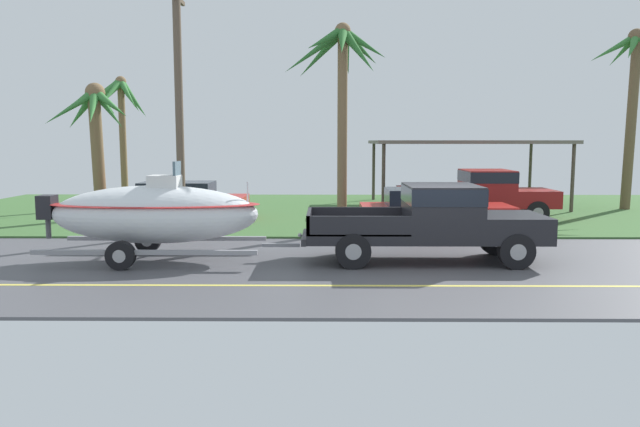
# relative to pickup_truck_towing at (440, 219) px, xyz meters

# --- Properties ---
(ground) EXTENTS (36.00, 22.00, 0.11)m
(ground) POSITION_rel_pickup_truck_towing_xyz_m (-0.38, 7.70, -1.03)
(ground) COLOR #4C4C51
(pickup_truck_towing) EXTENTS (5.76, 1.99, 1.82)m
(pickup_truck_towing) POSITION_rel_pickup_truck_towing_xyz_m (0.00, 0.00, 0.00)
(pickup_truck_towing) COLOR black
(pickup_truck_towing) RESTS_ON ground
(boat_on_trailer) EXTENTS (6.15, 2.30, 2.37)m
(boat_on_trailer) POSITION_rel_pickup_truck_towing_xyz_m (-6.73, 0.00, 0.11)
(boat_on_trailer) COLOR gray
(boat_on_trailer) RESTS_ON ground
(parked_pickup_background) EXTENTS (5.68, 2.12, 1.81)m
(parked_pickup_background) POSITION_rel_pickup_truck_towing_xyz_m (3.02, 7.44, 0.00)
(parked_pickup_background) COLOR maroon
(parked_pickup_background) RESTS_ON ground
(parked_sedan_near) EXTENTS (4.59, 1.90, 1.38)m
(parked_sedan_near) POSITION_rel_pickup_truck_towing_xyz_m (0.65, 4.38, -0.34)
(parked_sedan_near) COLOR #B21E19
(parked_sedan_near) RESTS_ON ground
(parked_sedan_far) EXTENTS (4.48, 1.89, 1.38)m
(parked_sedan_far) POSITION_rel_pickup_truck_towing_xyz_m (-7.84, 7.47, -0.34)
(parked_sedan_far) COLOR #B21E19
(parked_sedan_far) RESTS_ON ground
(carport_awning) EXTENTS (7.91, 5.48, 2.86)m
(carport_awning) POSITION_rel_pickup_truck_towing_xyz_m (3.29, 12.14, 1.73)
(carport_awning) COLOR #4C4238
(carport_awning) RESTS_ON ground
(palm_tree_near_left) EXTENTS (3.49, 3.38, 7.26)m
(palm_tree_near_left) POSITION_rel_pickup_truck_towing_xyz_m (9.66, 10.59, 4.33)
(palm_tree_near_left) COLOR brown
(palm_tree_near_left) RESTS_ON ground
(palm_tree_near_right) EXTENTS (3.02, 3.45, 5.52)m
(palm_tree_near_right) POSITION_rel_pickup_truck_towing_xyz_m (-11.35, 11.45, 3.31)
(palm_tree_near_right) COLOR brown
(palm_tree_near_right) RESTS_ON ground
(palm_tree_mid) EXTENTS (3.24, 3.19, 6.33)m
(palm_tree_mid) POSITION_rel_pickup_truck_towing_xyz_m (-2.21, 4.50, 3.97)
(palm_tree_mid) COLOR brown
(palm_tree_mid) RESTS_ON ground
(palm_tree_far_left) EXTENTS (2.97, 3.34, 4.87)m
(palm_tree_far_left) POSITION_rel_pickup_truck_towing_xyz_m (-10.81, 7.34, 2.60)
(palm_tree_far_left) COLOR brown
(palm_tree_far_left) RESTS_ON ground
(utility_pole) EXTENTS (0.24, 1.80, 7.61)m
(utility_pole) POSITION_rel_pickup_truck_towing_xyz_m (-7.07, 4.14, 2.94)
(utility_pole) COLOR brown
(utility_pole) RESTS_ON ground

